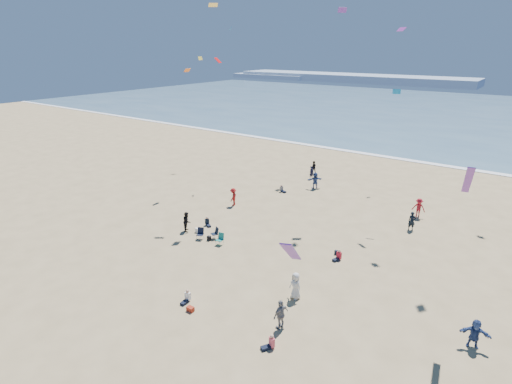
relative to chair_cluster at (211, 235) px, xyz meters
The scene contains 13 objects.
ground 10.25m from the chair_cluster, 68.64° to the right, with size 220.00×220.00×0.00m, color tan.
ocean 85.55m from the chair_cluster, 87.50° to the left, with size 220.00×100.00×0.06m, color #476B84.
surf_line 35.66m from the chair_cluster, 84.00° to the left, with size 220.00×1.20×0.08m, color white.
headland_far 170.05m from the chair_cluster, 109.32° to the left, with size 110.00×20.00×3.20m, color #7A8EA8.
headland_near 182.86m from the chair_cluster, 121.77° to the left, with size 40.00×14.00×2.00m, color #7A8EA8.
standing_flyers 10.50m from the chair_cluster, 38.60° to the left, with size 30.07×34.23×1.91m.
seated_group 4.40m from the chair_cluster, 11.55° to the left, with size 14.52×22.21×0.84m.
chair_cluster is the anchor object (origin of this frame).
white_tote 2.18m from the chair_cluster, 166.75° to the left, with size 0.35×0.20×0.40m, color white.
black_backpack 0.39m from the chair_cluster, behind, with size 0.30×0.22×0.38m, color black.
cooler 9.52m from the chair_cluster, 56.26° to the right, with size 0.45×0.30×0.30m, color #A42B17.
navy_bag 10.38m from the chair_cluster, 22.59° to the left, with size 0.28×0.18×0.34m, color black.
kites_aloft 19.37m from the chair_cluster, 21.05° to the left, with size 49.11×45.82×24.90m.
Camera 1 is at (16.91, -12.86, 15.46)m, focal length 28.00 mm.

